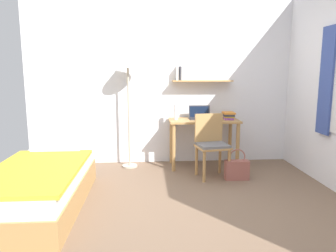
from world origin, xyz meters
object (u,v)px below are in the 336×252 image
at_px(desk, 204,129).
at_px(standing_lamp, 128,68).
at_px(desk_chair, 211,142).
at_px(laptop, 200,115).
at_px(book_stack, 229,115).
at_px(water_bottle, 176,112).
at_px(handbag, 237,169).
at_px(bed, 41,186).

xyz_separation_m(desk, standing_lamp, (-1.15, 0.04, 0.93)).
height_order(desk_chair, laptop, laptop).
distance_m(desk, laptop, 0.22).
bearing_deg(desk_chair, book_stack, 54.03).
relative_size(desk_chair, laptop, 2.62).
height_order(laptop, water_bottle, water_bottle).
distance_m(desk, book_stack, 0.44).
height_order(water_bottle, book_stack, water_bottle).
xyz_separation_m(desk_chair, book_stack, (0.37, 0.51, 0.31)).
relative_size(laptop, handbag, 0.78).
bearing_deg(desk_chair, handbag, -26.67).
distance_m(standing_lamp, water_bottle, 0.98).
distance_m(standing_lamp, laptop, 1.32).
xyz_separation_m(desk_chair, water_bottle, (-0.45, 0.51, 0.37)).
height_order(desk, handbag, desk).
distance_m(desk, desk_chair, 0.50).
bearing_deg(standing_lamp, desk, -2.14).
xyz_separation_m(bed, handbag, (2.39, 0.75, -0.09)).
bearing_deg(bed, desk, 34.63).
xyz_separation_m(laptop, book_stack, (0.44, -0.06, 0.01)).
height_order(standing_lamp, laptop, standing_lamp).
relative_size(desk, handbag, 2.47).
bearing_deg(book_stack, water_bottle, 179.76).
height_order(bed, desk, desk).
xyz_separation_m(water_bottle, book_stack, (0.82, -0.00, -0.06)).
bearing_deg(handbag, desk, 118.23).
relative_size(bed, desk, 1.77).
bearing_deg(laptop, bed, -143.24).
distance_m(desk_chair, handbag, 0.51).
height_order(standing_lamp, book_stack, standing_lamp).
xyz_separation_m(desk, handbag, (0.35, -0.66, -0.45)).
bearing_deg(handbag, desk_chair, 153.33).
bearing_deg(handbag, laptop, 118.77).
bearing_deg(desk, laptop, 123.19).
bearing_deg(laptop, standing_lamp, -178.24).
bearing_deg(handbag, book_stack, 86.71).
xyz_separation_m(standing_lamp, laptop, (1.10, 0.03, -0.73)).
height_order(bed, standing_lamp, standing_lamp).
height_order(desk, laptop, laptop).
height_order(book_stack, handbag, book_stack).
bearing_deg(desk_chair, laptop, 97.42).
height_order(water_bottle, handbag, water_bottle).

